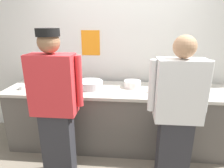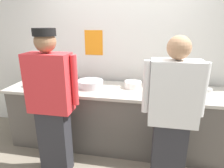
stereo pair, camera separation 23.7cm
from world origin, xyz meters
name	(u,v)px [view 1 (the left image)]	position (x,y,z in m)	size (l,w,h in m)	color
ground_plane	(117,160)	(0.00, 0.00, 0.00)	(9.00, 9.00, 0.00)	slate
wall_back	(121,53)	(0.00, 0.89, 1.33)	(5.00, 0.11, 2.65)	silver
prep_counter	(119,117)	(0.00, 0.39, 0.45)	(3.19, 0.74, 0.89)	#56514C
chef_near_left	(55,104)	(-0.67, -0.28, 0.93)	(0.62, 0.24, 1.73)	#2D2D33
chef_center	(177,113)	(0.64, -0.30, 0.89)	(0.61, 0.24, 1.68)	#2D2D33
plate_stack_front	(132,84)	(0.18, 0.49, 0.94)	(0.24, 0.24, 0.10)	white
mixing_bowl_steel	(90,84)	(-0.42, 0.39, 0.95)	(0.37, 0.37, 0.10)	#B7BABF
sheet_tray	(52,86)	(-0.98, 0.39, 0.91)	(0.41, 0.34, 0.02)	#B7BABF
squeeze_bottle_primary	(176,82)	(0.79, 0.48, 1.00)	(0.06, 0.06, 0.21)	#E5E066
squeeze_bottle_secondary	(155,86)	(0.48, 0.29, 0.98)	(0.05, 0.05, 0.18)	#E5E066
ramekin_yellow_sauce	(22,87)	(-1.35, 0.25, 0.92)	(0.10, 0.10, 0.05)	white
ramekin_green_sauce	(187,93)	(0.89, 0.24, 0.91)	(0.11, 0.11, 0.04)	white
ramekin_red_sauce	(205,87)	(1.20, 0.51, 0.92)	(0.10, 0.10, 0.04)	white
deli_cup	(72,88)	(-0.63, 0.22, 0.95)	(0.09, 0.09, 0.11)	white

